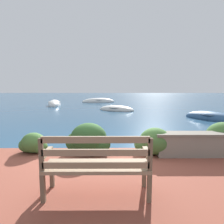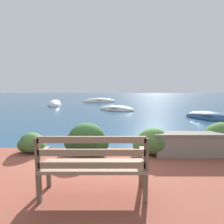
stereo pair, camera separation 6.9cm
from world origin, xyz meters
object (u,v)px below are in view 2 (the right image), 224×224
at_px(rowboat_outer, 99,102).
at_px(rowboat_nearest, 210,118).
at_px(rowboat_mid, 117,110).
at_px(rowboat_far, 55,105).
at_px(park_bench, 93,164).

bearing_deg(rowboat_outer, rowboat_nearest, 113.97).
distance_m(rowboat_mid, rowboat_outer, 6.77).
xyz_separation_m(rowboat_nearest, rowboat_far, (-10.33, 7.12, 0.01)).
bearing_deg(rowboat_nearest, park_bench, 102.49).
relative_size(park_bench, rowboat_far, 0.52).
distance_m(rowboat_nearest, rowboat_mid, 6.13).
xyz_separation_m(park_bench, rowboat_mid, (0.60, 11.43, -0.65)).
height_order(rowboat_nearest, rowboat_far, rowboat_far).
height_order(rowboat_mid, rowboat_far, rowboat_far).
bearing_deg(park_bench, rowboat_nearest, 55.76).
relative_size(rowboat_nearest, rowboat_outer, 0.78).
distance_m(rowboat_nearest, rowboat_outer, 12.16).
height_order(rowboat_far, rowboat_outer, rowboat_far).
bearing_deg(rowboat_far, rowboat_mid, -132.57).
height_order(rowboat_nearest, rowboat_mid, rowboat_nearest).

